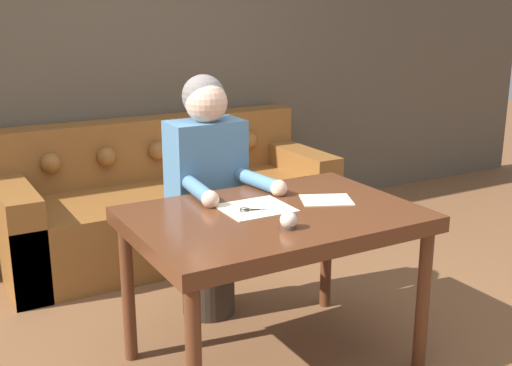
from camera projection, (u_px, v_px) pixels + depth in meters
name	position (u px, v px, depth m)	size (l,w,h in m)	color
wall_back	(107.00, 51.00, 4.29)	(8.00, 0.06, 2.60)	brown
dining_table	(274.00, 229.00, 2.79)	(1.23, 0.85, 0.74)	#562D19
couch	(168.00, 205.00, 4.29)	(2.16, 0.88, 0.85)	brown
person	(208.00, 197.00, 3.28)	(0.44, 0.60, 1.27)	#33281E
pattern_paper_main	(255.00, 208.00, 2.81)	(0.30, 0.27, 0.00)	beige
pattern_paper_offcut	(326.00, 200.00, 2.93)	(0.28, 0.26, 0.00)	beige
scissors	(254.00, 210.00, 2.78)	(0.20, 0.14, 0.01)	silver
pin_cushion	(289.00, 221.00, 2.55)	(0.07, 0.07, 0.07)	#4C3828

